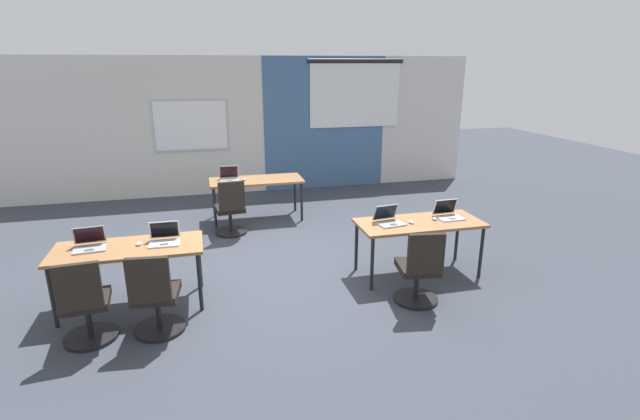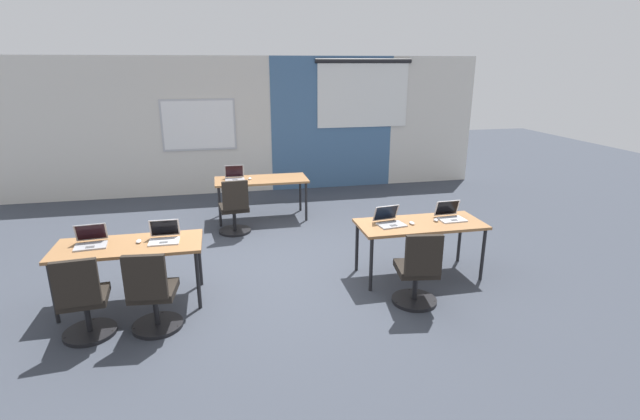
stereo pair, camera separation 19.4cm
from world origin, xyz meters
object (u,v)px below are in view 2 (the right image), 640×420
(desk_near_right, at_px, (420,227))
(chair_near_right_inner, at_px, (418,275))
(laptop_near_right_inner, at_px, (390,221))
(mouse_far_left, at_px, (250,179))
(mouse_near_right_inner, at_px, (412,223))
(laptop_near_left_end, at_px, (91,241))
(laptop_far_left, at_px, (235,176))
(desk_far_center, at_px, (261,182))
(laptop_near_left_inner, at_px, (164,237))
(chair_near_left_end, at_px, (84,304))
(chair_near_left_inner, at_px, (153,298))
(mouse_near_right_end, at_px, (436,220))
(chair_far_left, at_px, (235,211))
(laptop_near_right_end, at_px, (450,215))
(mouse_near_left_inner, at_px, (139,241))
(desk_near_left, at_px, (129,249))

(desk_near_right, bearing_deg, chair_near_right_inner, -114.41)
(laptop_near_right_inner, distance_m, mouse_far_left, 3.17)
(mouse_near_right_inner, distance_m, chair_near_right_inner, 0.83)
(mouse_far_left, distance_m, laptop_near_left_end, 3.36)
(desk_near_right, relative_size, laptop_far_left, 4.84)
(desk_far_center, xyz_separation_m, laptop_near_left_inner, (-1.36, -2.77, 0.11))
(chair_near_left_end, bearing_deg, chair_near_left_inner, 174.65)
(laptop_near_left_inner, relative_size, mouse_near_right_end, 3.01)
(laptop_near_right_inner, bearing_deg, chair_far_left, 123.38)
(mouse_near_right_end, bearing_deg, chair_near_left_end, -170.21)
(laptop_near_right_end, xyz_separation_m, laptop_far_left, (-2.64, 2.80, 0.00))
(laptop_near_left_inner, distance_m, mouse_near_right_end, 3.33)
(laptop_near_right_inner, bearing_deg, chair_near_left_inner, -174.06)
(mouse_far_left, relative_size, chair_near_left_end, 0.12)
(laptop_near_left_inner, relative_size, mouse_far_left, 3.04)
(mouse_near_right_end, distance_m, laptop_near_left_end, 4.11)
(laptop_far_left, xyz_separation_m, chair_far_left, (-0.05, -0.77, -0.39))
(laptop_near_left_inner, bearing_deg, mouse_near_right_inner, -0.50)
(mouse_near_left_inner, height_order, laptop_near_right_end, laptop_near_right_end)
(laptop_near_right_inner, relative_size, chair_near_right_inner, 0.41)
(laptop_near_left_inner, relative_size, laptop_near_right_inner, 0.89)
(laptop_near_right_inner, distance_m, mouse_near_right_end, 0.62)
(mouse_far_left, relative_size, chair_far_left, 0.12)
(desk_far_center, relative_size, laptop_far_left, 4.84)
(laptop_near_right_inner, bearing_deg, mouse_near_right_inner, -21.62)
(desk_near_right, distance_m, chair_near_right_inner, 0.87)
(mouse_near_right_inner, relative_size, chair_far_left, 0.11)
(desk_far_center, distance_m, laptop_near_right_inner, 3.08)
(chair_near_left_inner, distance_m, chair_near_left_end, 0.65)
(laptop_near_right_inner, relative_size, mouse_near_right_end, 3.37)
(desk_near_right, relative_size, chair_near_left_end, 1.74)
(laptop_far_left, relative_size, laptop_near_left_end, 0.92)
(laptop_near_right_end, distance_m, mouse_near_right_end, 0.23)
(mouse_near_left_inner, bearing_deg, laptop_near_right_inner, 0.07)
(desk_near_left, relative_size, mouse_far_left, 14.60)
(chair_far_left, bearing_deg, laptop_near_right_inner, 125.64)
(laptop_near_right_end, bearing_deg, chair_near_right_inner, -136.26)
(chair_near_left_inner, bearing_deg, mouse_near_right_inner, -161.77)
(mouse_near_left_inner, xyz_separation_m, chair_near_left_inner, (0.20, -0.72, -0.36))
(desk_near_right, bearing_deg, desk_near_left, 180.00)
(laptop_near_right_inner, bearing_deg, laptop_far_left, 113.88)
(chair_near_right_inner, relative_size, laptop_far_left, 2.79)
(desk_far_center, xyz_separation_m, chair_near_left_inner, (-1.44, -3.49, -0.28))
(chair_far_left, height_order, laptop_near_left_end, laptop_near_left_end)
(desk_near_right, distance_m, chair_near_left_end, 3.91)
(laptop_near_right_end, height_order, laptop_near_left_end, laptop_near_right_end)
(desk_near_right, distance_m, laptop_near_left_end, 3.90)
(desk_near_left, distance_m, laptop_far_left, 3.14)
(laptop_near_left_inner, xyz_separation_m, chair_near_left_inner, (-0.08, -0.72, -0.39))
(laptop_near_right_end, height_order, mouse_far_left, laptop_near_right_end)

